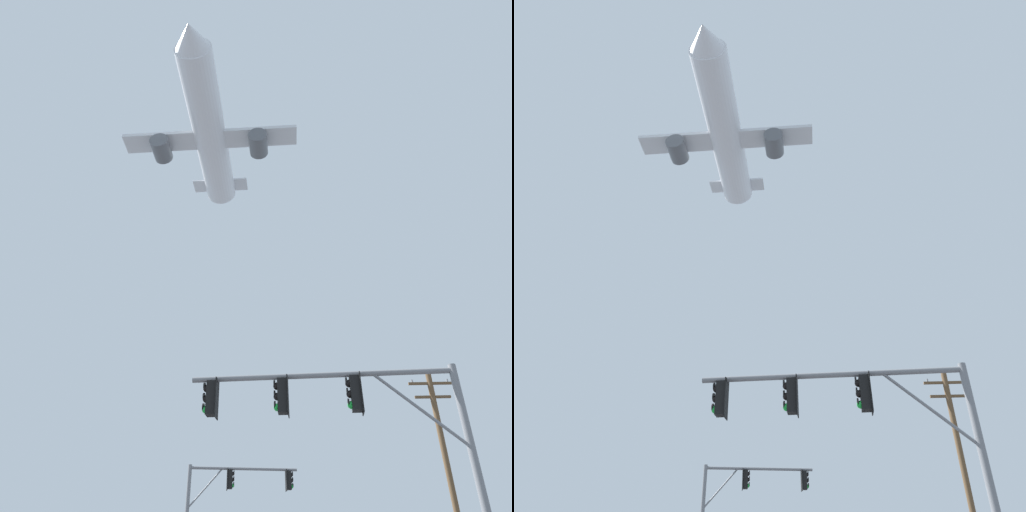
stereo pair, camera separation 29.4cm
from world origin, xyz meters
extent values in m
cylinder|color=slate|center=(5.27, 6.78, 2.92)|extent=(0.20, 0.20, 5.84)
cylinder|color=slate|center=(1.81, 6.99, 5.69)|extent=(6.93, 0.57, 0.15)
cylinder|color=slate|center=(4.24, 6.84, 4.74)|extent=(2.14, 0.21, 1.95)
cube|color=black|center=(-1.10, 7.16, 5.16)|extent=(0.28, 0.34, 0.90)
cylinder|color=black|center=(-1.10, 7.16, 5.67)|extent=(0.05, 0.05, 0.12)
cube|color=black|center=(-0.96, 7.15, 5.16)|extent=(0.05, 0.46, 1.04)
sphere|color=black|center=(-1.24, 7.17, 5.43)|extent=(0.20, 0.20, 0.20)
cylinder|color=black|center=(-1.31, 7.17, 5.49)|extent=(0.05, 0.21, 0.21)
sphere|color=black|center=(-1.24, 7.17, 5.15)|extent=(0.20, 0.20, 0.20)
cylinder|color=black|center=(-1.31, 7.17, 5.21)|extent=(0.05, 0.21, 0.21)
sphere|color=green|center=(-1.24, 7.17, 4.87)|extent=(0.20, 0.20, 0.20)
cylinder|color=black|center=(-1.31, 7.17, 4.93)|extent=(0.05, 0.21, 0.21)
cube|color=black|center=(0.81, 7.05, 5.16)|extent=(0.28, 0.34, 0.90)
cylinder|color=black|center=(0.81, 7.05, 5.67)|extent=(0.05, 0.05, 0.12)
cube|color=black|center=(0.95, 7.04, 5.16)|extent=(0.05, 0.46, 1.04)
sphere|color=black|center=(0.66, 7.06, 5.43)|extent=(0.20, 0.20, 0.20)
cylinder|color=black|center=(0.60, 7.06, 5.49)|extent=(0.05, 0.21, 0.21)
sphere|color=black|center=(0.66, 7.06, 5.15)|extent=(0.20, 0.20, 0.20)
cylinder|color=black|center=(0.60, 7.06, 5.21)|extent=(0.05, 0.21, 0.21)
sphere|color=green|center=(0.66, 7.06, 4.87)|extent=(0.20, 0.20, 0.20)
cylinder|color=black|center=(0.60, 7.06, 4.93)|extent=(0.05, 0.21, 0.21)
cube|color=black|center=(2.71, 6.93, 5.16)|extent=(0.28, 0.34, 0.90)
cylinder|color=black|center=(2.71, 6.93, 5.67)|extent=(0.05, 0.05, 0.12)
cube|color=black|center=(2.85, 6.92, 5.16)|extent=(0.05, 0.46, 1.04)
sphere|color=black|center=(2.57, 6.94, 5.43)|extent=(0.20, 0.20, 0.20)
cylinder|color=black|center=(2.50, 6.95, 5.49)|extent=(0.05, 0.21, 0.21)
sphere|color=black|center=(2.57, 6.94, 5.15)|extent=(0.20, 0.20, 0.20)
cylinder|color=black|center=(2.50, 6.95, 5.21)|extent=(0.05, 0.21, 0.21)
sphere|color=green|center=(2.57, 6.94, 4.87)|extent=(0.20, 0.20, 0.20)
cylinder|color=black|center=(2.50, 6.95, 4.93)|extent=(0.05, 0.21, 0.21)
cylinder|color=slate|center=(-1.30, 21.51, 5.72)|extent=(5.63, 1.10, 0.15)
cylinder|color=slate|center=(-3.26, 21.18, 4.77)|extent=(1.75, 0.38, 1.96)
cube|color=black|center=(1.05, 21.92, 5.20)|extent=(0.31, 0.36, 0.90)
cylinder|color=black|center=(1.05, 21.92, 5.71)|extent=(0.05, 0.05, 0.12)
cube|color=black|center=(0.92, 21.89, 5.20)|extent=(0.10, 0.46, 1.04)
sphere|color=black|center=(1.20, 21.94, 5.47)|extent=(0.20, 0.20, 0.20)
cylinder|color=black|center=(1.26, 21.95, 5.53)|extent=(0.07, 0.21, 0.21)
sphere|color=black|center=(1.20, 21.94, 5.19)|extent=(0.20, 0.20, 0.20)
cylinder|color=black|center=(1.26, 21.95, 5.25)|extent=(0.07, 0.21, 0.21)
sphere|color=green|center=(1.20, 21.94, 4.91)|extent=(0.20, 0.20, 0.20)
cylinder|color=black|center=(1.26, 21.95, 4.97)|extent=(0.07, 0.21, 0.21)
cube|color=black|center=(-2.03, 21.39, 5.20)|extent=(0.31, 0.36, 0.90)
cylinder|color=black|center=(-2.03, 21.39, 5.71)|extent=(0.05, 0.05, 0.12)
cube|color=black|center=(-2.16, 21.37, 5.20)|extent=(0.10, 0.46, 1.04)
sphere|color=black|center=(-1.88, 21.41, 5.47)|extent=(0.20, 0.20, 0.20)
cylinder|color=black|center=(-1.82, 21.43, 5.53)|extent=(0.07, 0.21, 0.21)
sphere|color=black|center=(-1.88, 21.41, 5.19)|extent=(0.20, 0.20, 0.20)
cylinder|color=black|center=(-1.82, 21.43, 5.25)|extent=(0.07, 0.21, 0.21)
sphere|color=green|center=(-1.88, 21.41, 4.91)|extent=(0.20, 0.20, 0.20)
cylinder|color=black|center=(-1.82, 21.43, 4.97)|extent=(0.07, 0.21, 0.21)
cylinder|color=brown|center=(8.51, 18.94, 4.90)|extent=(0.28, 0.28, 9.81)
cube|color=brown|center=(8.51, 18.94, 9.31)|extent=(2.20, 0.12, 0.12)
cube|color=brown|center=(8.51, 18.94, 8.61)|extent=(1.80, 0.12, 0.12)
cylinder|color=gray|center=(7.61, 18.94, 9.43)|extent=(0.10, 0.10, 0.18)
cylinder|color=gray|center=(9.41, 18.94, 9.43)|extent=(0.10, 0.10, 0.18)
cylinder|color=white|center=(-6.20, 29.61, 41.18)|extent=(3.96, 20.20, 3.58)
cone|color=white|center=(-6.41, 18.42, 41.18)|extent=(3.45, 2.52, 3.40)
cone|color=white|center=(-5.99, 40.68, 41.18)|extent=(3.08, 2.29, 3.04)
cube|color=silver|center=(-6.19, 30.17, 40.64)|extent=(19.06, 2.82, 0.40)
cylinder|color=#595B60|center=(-0.87, 30.07, 39.56)|extent=(2.06, 2.72, 2.01)
cylinder|color=#595B60|center=(-11.51, 30.27, 39.56)|extent=(2.06, 2.72, 2.01)
cube|color=#0C5933|center=(-6.04, 38.33, 43.19)|extent=(0.33, 3.14, 4.25)
cube|color=silver|center=(-6.03, 38.55, 41.51)|extent=(6.75, 2.14, 0.22)
camera|label=1|loc=(0.75, -5.32, 1.41)|focal=32.83mm
camera|label=2|loc=(1.04, -5.30, 1.41)|focal=32.83mm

